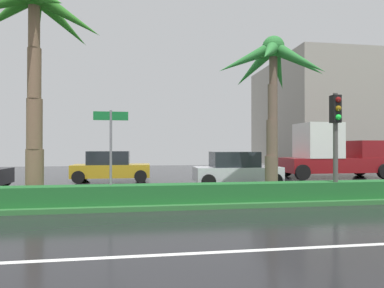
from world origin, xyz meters
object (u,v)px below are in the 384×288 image
object	(u,v)px
street_name_sign	(111,144)
box_truck_lead	(332,153)
palm_tree_mid_left	(34,32)
car_in_traffic_third	(236,169)
traffic_signal_median_right	(336,126)
car_in_traffic_second	(111,167)
palm_tree_centre_left	(273,71)

from	to	relation	value
street_name_sign	box_truck_lead	bearing A→B (deg)	32.88
palm_tree_mid_left	car_in_traffic_third	size ratio (longest dim) A/B	1.75
traffic_signal_median_right	car_in_traffic_second	world-z (taller)	traffic_signal_median_right
palm_tree_mid_left	traffic_signal_median_right	distance (m)	10.94
palm_tree_mid_left	street_name_sign	distance (m)	4.84
palm_tree_centre_left	car_in_traffic_second	distance (m)	10.44
traffic_signal_median_right	street_name_sign	xyz separation A→B (m)	(-7.65, 0.32, -0.61)
palm_tree_centre_left	box_truck_lead	world-z (taller)	palm_tree_centre_left
palm_tree_centre_left	traffic_signal_median_right	distance (m)	3.52
traffic_signal_median_right	street_name_sign	world-z (taller)	traffic_signal_median_right
traffic_signal_median_right	box_truck_lead	distance (m)	10.24
palm_tree_mid_left	car_in_traffic_second	size ratio (longest dim) A/B	1.75
traffic_signal_median_right	car_in_traffic_third	size ratio (longest dim) A/B	0.86
street_name_sign	palm_tree_centre_left	bearing A→B (deg)	16.78
street_name_sign	car_in_traffic_second	xyz separation A→B (m)	(-0.83, 8.23, -1.25)
street_name_sign	box_truck_lead	world-z (taller)	box_truck_lead
street_name_sign	box_truck_lead	size ratio (longest dim) A/B	0.47
car_in_traffic_second	car_in_traffic_third	size ratio (longest dim) A/B	1.00
palm_tree_mid_left	palm_tree_centre_left	world-z (taller)	palm_tree_mid_left
palm_tree_centre_left	car_in_traffic_third	xyz separation A→B (m)	(-0.65, 3.20, -4.24)
palm_tree_mid_left	palm_tree_centre_left	bearing A→B (deg)	5.01
palm_tree_centre_left	traffic_signal_median_right	world-z (taller)	palm_tree_centre_left
traffic_signal_median_right	car_in_traffic_second	size ratio (longest dim) A/B	0.86
palm_tree_centre_left	car_in_traffic_third	world-z (taller)	palm_tree_centre_left
palm_tree_centre_left	car_in_traffic_second	size ratio (longest dim) A/B	1.48
palm_tree_centre_left	street_name_sign	distance (m)	7.24
palm_tree_mid_left	palm_tree_centre_left	size ratio (longest dim) A/B	1.18
palm_tree_mid_left	car_in_traffic_second	xyz separation A→B (m)	(1.86, 7.12, -5.12)
car_in_traffic_second	car_in_traffic_third	bearing A→B (deg)	-25.71
traffic_signal_median_right	car_in_traffic_third	bearing A→B (deg)	110.11
palm_tree_mid_left	car_in_traffic_third	distance (m)	10.58
car_in_traffic_third	car_in_traffic_second	bearing A→B (deg)	154.29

